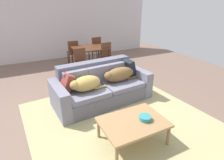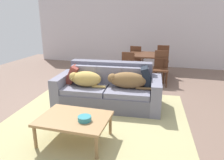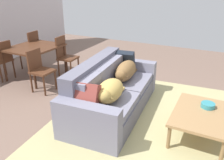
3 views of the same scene
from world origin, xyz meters
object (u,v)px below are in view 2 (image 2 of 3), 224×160
(dog_on_left_cushion, at_px, (85,79))
(couch, at_px, (108,90))
(dining_table, at_px, (148,56))
(dining_chair_far_left, at_px, (136,58))
(dining_chair_far_right, at_px, (162,58))
(dog_on_right_cushion, at_px, (127,80))
(coffee_table, at_px, (74,120))
(throw_pillow_by_left_arm, at_px, (73,74))
(bowl_on_coffee_table, at_px, (85,119))
(throw_pillow_by_right_arm, at_px, (147,77))
(dining_chair_near_right, at_px, (161,66))
(dining_chair_near_left, at_px, (127,66))

(dog_on_left_cushion, bearing_deg, couch, 21.37)
(dining_table, bearing_deg, dining_chair_far_left, 128.41)
(dining_chair_far_right, bearing_deg, dining_table, 47.61)
(dog_on_right_cushion, height_order, coffee_table, dog_on_right_cushion)
(throw_pillow_by_left_arm, distance_m, coffee_table, 1.67)
(couch, bearing_deg, dog_on_right_cushion, -17.70)
(dog_on_left_cushion, relative_size, throw_pillow_by_left_arm, 1.98)
(dog_on_right_cushion, height_order, bowl_on_coffee_table, dog_on_right_cushion)
(throw_pillow_by_right_arm, distance_m, dining_table, 2.15)
(dog_on_right_cushion, distance_m, dining_chair_near_right, 1.90)
(couch, relative_size, dining_chair_near_right, 2.42)
(throw_pillow_by_left_arm, bearing_deg, dining_chair_near_left, 62.65)
(throw_pillow_by_right_arm, relative_size, coffee_table, 0.42)
(throw_pillow_by_left_arm, xyz_separation_m, dining_chair_near_left, (0.86, 1.66, -0.14))
(throw_pillow_by_right_arm, relative_size, dining_table, 0.39)
(dog_on_left_cushion, bearing_deg, dining_chair_far_right, 59.86)
(coffee_table, bearing_deg, throw_pillow_by_left_arm, 115.45)
(throw_pillow_by_left_arm, bearing_deg, dog_on_right_cushion, -3.90)
(couch, bearing_deg, dining_chair_far_right, 65.79)
(dining_chair_far_left, bearing_deg, dining_chair_near_left, 91.89)
(dining_chair_far_left, distance_m, dining_chair_far_right, 0.85)
(dog_on_left_cushion, distance_m, throw_pillow_by_left_arm, 0.41)
(coffee_table, xyz_separation_m, dining_chair_near_left, (0.15, 3.15, 0.12))
(couch, distance_m, dining_chair_far_right, 2.95)
(throw_pillow_by_right_arm, height_order, dining_chair_near_left, throw_pillow_by_right_arm)
(dog_on_left_cushion, height_order, bowl_on_coffee_table, dog_on_left_cushion)
(throw_pillow_by_right_arm, xyz_separation_m, coffee_table, (-0.88, -1.62, -0.28))
(coffee_table, distance_m, dining_chair_far_left, 4.32)
(throw_pillow_by_left_arm, height_order, coffee_table, throw_pillow_by_left_arm)
(coffee_table, distance_m, dining_table, 3.83)
(couch, relative_size, dining_table, 2.01)
(couch, height_order, dog_on_right_cushion, couch)
(bowl_on_coffee_table, height_order, dining_chair_near_left, dining_chair_near_left)
(throw_pillow_by_right_arm, relative_size, dining_chair_far_left, 0.49)
(throw_pillow_by_right_arm, distance_m, bowl_on_coffee_table, 1.82)
(bowl_on_coffee_table, bearing_deg, dining_chair_near_left, 90.79)
(dog_on_right_cushion, relative_size, dining_table, 0.82)
(dog_on_right_cushion, bearing_deg, dining_chair_near_right, 67.68)
(coffee_table, height_order, dining_chair_far_left, dining_chair_far_left)
(dining_table, relative_size, dining_chair_near_left, 1.31)
(coffee_table, relative_size, dining_table, 0.92)
(couch, bearing_deg, dining_chair_near_right, 55.33)
(dining_chair_far_right, bearing_deg, dining_chair_near_right, 86.34)
(dining_chair_far_right, bearing_deg, coffee_table, 71.92)
(dog_on_right_cushion, distance_m, dining_chair_near_left, 1.78)
(dog_on_right_cushion, relative_size, dining_chair_far_left, 1.02)
(dining_chair_near_left, distance_m, dining_chair_far_right, 1.46)
(dining_chair_near_left, distance_m, dining_chair_near_right, 0.93)
(dog_on_left_cushion, bearing_deg, throw_pillow_by_left_arm, 145.76)
(throw_pillow_by_left_arm, height_order, dining_table, throw_pillow_by_left_arm)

